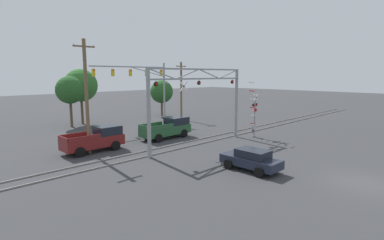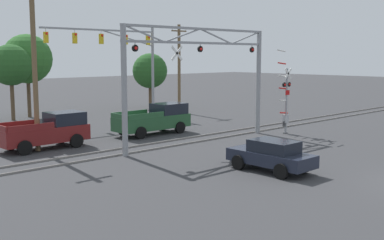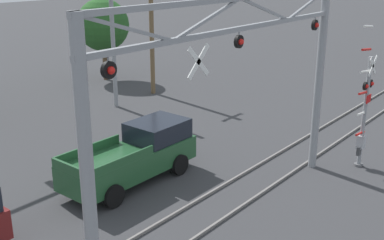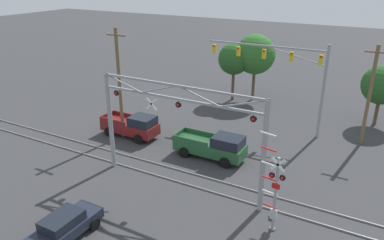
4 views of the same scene
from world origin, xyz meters
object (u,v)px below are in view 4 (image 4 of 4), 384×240
object	(u,v)px
crossing_signal_mast	(274,195)
sedan_waiting	(65,226)
pickup_truck_following	(132,126)
utility_pole_right	(370,95)
pickup_truck_lead	(213,146)
background_tree_far_left_verge	(255,54)
background_tree_beyond_span	(382,85)
utility_pole_left	(119,83)
crossing_gantry	(179,125)
traffic_signal_span	(290,69)
background_tree_far_right_verge	(234,59)

from	to	relation	value
crossing_signal_mast	sedan_waiting	distance (m)	11.36
pickup_truck_following	utility_pole_right	size ratio (longest dim) A/B	0.62
pickup_truck_lead	background_tree_far_left_verge	distance (m)	15.51
pickup_truck_following	crossing_signal_mast	bearing A→B (deg)	-23.76
pickup_truck_following	background_tree_beyond_span	distance (m)	22.73
utility_pole_left	pickup_truck_following	bearing A→B (deg)	22.53
crossing_signal_mast	utility_pole_left	bearing A→B (deg)	158.41
utility_pole_left	background_tree_far_left_verge	distance (m)	16.19
sedan_waiting	utility_pole_left	bearing A→B (deg)	115.43
crossing_gantry	background_tree_far_left_verge	bearing A→B (deg)	95.94
crossing_gantry	pickup_truck_following	size ratio (longest dim) A/B	2.26
crossing_gantry	pickup_truck_following	distance (m)	9.68
crossing_signal_mast	utility_pole_left	distance (m)	16.60
pickup_truck_following	traffic_signal_span	bearing A→B (deg)	34.56
crossing_gantry	pickup_truck_lead	xyz separation A→B (m)	(0.25, 4.65, -3.39)
pickup_truck_following	utility_pole_left	bearing A→B (deg)	-157.47
utility_pole_left	background_tree_beyond_span	world-z (taller)	utility_pole_left
crossing_gantry	sedan_waiting	distance (m)	8.78
background_tree_far_right_verge	utility_pole_right	bearing A→B (deg)	-20.88
sedan_waiting	pickup_truck_following	bearing A→B (deg)	111.75
background_tree_far_right_verge	sedan_waiting	bearing A→B (deg)	-87.08
crossing_signal_mast	utility_pole_left	size ratio (longest dim) A/B	0.62
pickup_truck_lead	background_tree_far_right_verge	size ratio (longest dim) A/B	0.87
crossing_signal_mast	background_tree_beyond_span	size ratio (longest dim) A/B	1.03
pickup_truck_lead	utility_pole_right	size ratio (longest dim) A/B	0.67
utility_pole_right	crossing_signal_mast	bearing A→B (deg)	-102.14
pickup_truck_lead	background_tree_far_left_verge	size ratio (longest dim) A/B	0.76
sedan_waiting	utility_pole_right	xyz separation A→B (m)	(12.60, 20.53, 3.51)
crossing_signal_mast	pickup_truck_lead	distance (m)	9.06
background_tree_far_left_verge	utility_pole_right	bearing A→B (deg)	-28.32
crossing_gantry	background_tree_far_right_verge	bearing A→B (deg)	102.27
traffic_signal_span	crossing_gantry	bearing A→B (deg)	-105.78
utility_pole_left	utility_pole_right	size ratio (longest dim) A/B	1.13
traffic_signal_span	background_tree_far_right_verge	bearing A→B (deg)	142.95
utility_pole_left	background_tree_beyond_span	distance (m)	23.42
pickup_truck_lead	background_tree_beyond_span	world-z (taller)	background_tree_beyond_span
pickup_truck_following	sedan_waiting	size ratio (longest dim) A/B	1.23
utility_pole_right	background_tree_far_left_verge	xyz separation A→B (m)	(-11.96, 6.45, 0.82)
crossing_gantry	sedan_waiting	size ratio (longest dim) A/B	2.79
sedan_waiting	background_tree_far_right_verge	size ratio (longest dim) A/B	0.66
traffic_signal_span	pickup_truck_lead	distance (m)	9.80
crossing_signal_mast	background_tree_far_right_verge	bearing A→B (deg)	118.68
crossing_gantry	pickup_truck_following	xyz separation A→B (m)	(-7.62, 4.90, -3.39)
background_tree_beyond_span	background_tree_far_right_verge	distance (m)	14.58
pickup_truck_lead	background_tree_far_right_verge	world-z (taller)	background_tree_far_right_verge
traffic_signal_span	utility_pole_left	distance (m)	14.46
sedan_waiting	background_tree_beyond_span	bearing A→B (deg)	62.81
traffic_signal_span	utility_pole_left	bearing A→B (deg)	-146.15
utility_pole_right	background_tree_beyond_span	world-z (taller)	utility_pole_right
crossing_gantry	background_tree_beyond_span	world-z (taller)	crossing_gantry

